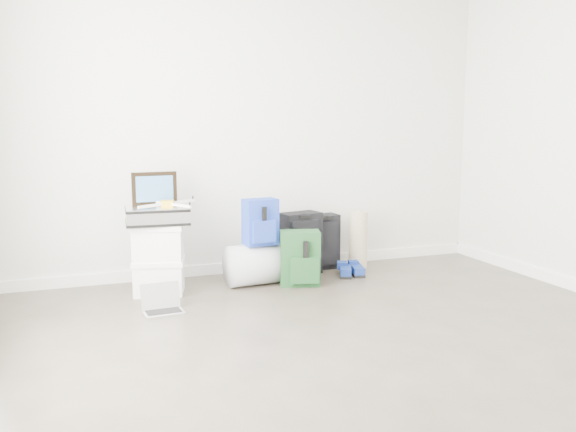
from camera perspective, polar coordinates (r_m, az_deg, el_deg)
name	(u,v)px	position (r m, az deg, el deg)	size (l,w,h in m)	color
ground	(392,371)	(3.58, 9.73, -14.12)	(5.00, 5.00, 0.00)	#3A342A
room_envelope	(399,57)	(3.33, 10.37, 14.41)	(4.52, 5.02, 2.71)	silver
boxes_stack	(159,259)	(5.05, -12.01, -3.94)	(0.47, 0.42, 0.57)	silver
briefcase	(157,215)	(4.98, -12.14, 0.05)	(0.48, 0.35, 0.14)	#B2B2B7
painting	(154,189)	(5.05, -12.38, 2.51)	(0.36, 0.04, 0.27)	black
drone	(167,204)	(4.96, -11.23, 1.15)	(0.50, 0.50, 0.05)	gold
duffel_bag	(260,264)	(5.26, -2.65, -4.51)	(0.35, 0.35, 0.57)	gray
blue_backpack	(261,223)	(5.16, -2.58, -0.64)	(0.30, 0.23, 0.39)	#18289D
large_suitcase	(300,243)	(5.58, 1.17, -2.57)	(0.40, 0.30, 0.57)	black
green_backpack	(300,259)	(5.20, 1.16, -4.07)	(0.38, 0.32, 0.47)	#143718
carry_on	(321,242)	(5.79, 3.09, -2.41)	(0.34, 0.23, 0.52)	black
shoes	(351,271)	(5.59, 5.94, -5.12)	(0.30, 0.28, 0.09)	black
rolled_rug	(358,240)	(5.85, 6.58, -2.23)	(0.18, 0.18, 0.54)	tan
laptop	(162,305)	(4.63, -11.69, -8.17)	(0.30, 0.22, 0.20)	silver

